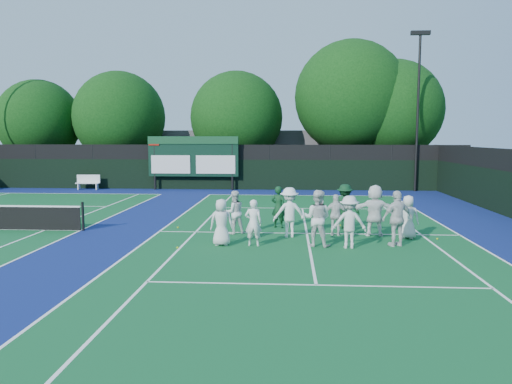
{
  "coord_description": "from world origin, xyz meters",
  "views": [
    {
      "loc": [
        -0.67,
        -17.06,
        3.55
      ],
      "look_at": [
        -2.0,
        3.0,
        1.3
      ],
      "focal_mm": 35.0,
      "sensor_mm": 36.0,
      "label": 1
    }
  ],
  "objects": [
    {
      "name": "clubhouse",
      "position": [
        -2.0,
        24.0,
        2.0
      ],
      "size": [
        18.0,
        6.0,
        4.0
      ],
      "primitive_type": "cube",
      "color": "#56565B",
      "rests_on": "ground"
    },
    {
      "name": "light_pole_right",
      "position": [
        7.5,
        15.7,
        6.3
      ],
      "size": [
        1.2,
        0.3,
        10.12
      ],
      "color": "black",
      "rests_on": "ground"
    },
    {
      "name": "tennis_ball_5",
      "position": [
        4.45,
        0.21,
        0.03
      ],
      "size": [
        0.07,
        0.07,
        0.07
      ],
      "primitive_type": "sphere",
      "color": "#ABCB17",
      "rests_on": "ground"
    },
    {
      "name": "tennis_ball_2",
      "position": [
        3.62,
        0.61,
        0.03
      ],
      "size": [
        0.07,
        0.07,
        0.07
      ],
      "primitive_type": "sphere",
      "color": "#ABCB17",
      "rests_on": "ground"
    },
    {
      "name": "player_back_0",
      "position": [
        -2.65,
        0.81,
        0.79
      ],
      "size": [
        0.95,
        0.86,
        1.59
      ],
      "primitive_type": "imported",
      "rotation": [
        0.0,
        0.0,
        3.56
      ],
      "color": "silver",
      "rests_on": "ground"
    },
    {
      "name": "player_front_3",
      "position": [
        1.25,
        -1.3,
        0.84
      ],
      "size": [
        1.09,
        0.63,
        1.69
      ],
      "primitive_type": "imported",
      "rotation": [
        0.0,
        0.0,
        3.15
      ],
      "color": "silver",
      "rests_on": "ground"
    },
    {
      "name": "tree_e",
      "position": [
        6.89,
        19.58,
        5.28
      ],
      "size": [
        7.03,
        7.03,
        8.98
      ],
      "color": "black",
      "rests_on": "ground"
    },
    {
      "name": "tree_a",
      "position": [
        -19.26,
        19.58,
        4.54
      ],
      "size": [
        6.13,
        6.13,
        7.76
      ],
      "color": "black",
      "rests_on": "ground"
    },
    {
      "name": "court_apron",
      "position": [
        -6.0,
        1.0,
        0.0
      ],
      "size": [
        34.0,
        32.0,
        0.01
      ],
      "primitive_type": "cube",
      "color": "navy",
      "rests_on": "ground"
    },
    {
      "name": "coach_right",
      "position": [
        1.49,
        2.11,
        0.86
      ],
      "size": [
        1.22,
        0.85,
        1.72
      ],
      "primitive_type": "imported",
      "rotation": [
        0.0,
        0.0,
        2.94
      ],
      "color": "#0E341A",
      "rests_on": "ground"
    },
    {
      "name": "tree_c",
      "position": [
        -4.37,
        19.58,
        4.74
      ],
      "size": [
        6.7,
        6.7,
        8.26
      ],
      "color": "black",
      "rests_on": "ground"
    },
    {
      "name": "player_back_1",
      "position": [
        -0.65,
        0.34,
        0.88
      ],
      "size": [
        1.23,
        0.82,
        1.76
      ],
      "primitive_type": "imported",
      "rotation": [
        0.0,
        0.0,
        3.29
      ],
      "color": "white",
      "rests_on": "ground"
    },
    {
      "name": "player_front_0",
      "position": [
        -2.85,
        -1.18,
        0.77
      ],
      "size": [
        0.79,
        0.54,
        1.54
      ],
      "primitive_type": "imported",
      "rotation": [
        0.0,
        0.0,
        3.22
      ],
      "color": "silver",
      "rests_on": "ground"
    },
    {
      "name": "coach_left",
      "position": [
        -1.06,
        2.1,
        0.82
      ],
      "size": [
        0.71,
        0.6,
        1.64
      ],
      "primitive_type": "imported",
      "rotation": [
        0.0,
        0.0,
        2.72
      ],
      "color": "#103A1D",
      "rests_on": "ground"
    },
    {
      "name": "tree_d",
      "position": [
        3.89,
        19.58,
        6.14
      ],
      "size": [
        8.06,
        8.06,
        10.38
      ],
      "color": "black",
      "rests_on": "ground"
    },
    {
      "name": "tennis_ball_1",
      "position": [
        1.39,
        2.63,
        0.03
      ],
      "size": [
        0.07,
        0.07,
        0.07
      ],
      "primitive_type": "sphere",
      "color": "#ABCB17",
      "rests_on": "ground"
    },
    {
      "name": "tennis_ball_0",
      "position": [
        -4.18,
        -1.74,
        0.03
      ],
      "size": [
        0.07,
        0.07,
        0.07
      ],
      "primitive_type": "sphere",
      "color": "#ABCB17",
      "rests_on": "ground"
    },
    {
      "name": "player_back_4",
      "position": [
        3.47,
        0.33,
        0.76
      ],
      "size": [
        0.83,
        0.63,
        1.52
      ],
      "primitive_type": "imported",
      "rotation": [
        0.0,
        0.0,
        2.94
      ],
      "color": "silver",
      "rests_on": "ground"
    },
    {
      "name": "tennis_ball_3",
      "position": [
        -4.95,
        1.73,
        0.03
      ],
      "size": [
        0.07,
        0.07,
        0.07
      ],
      "primitive_type": "sphere",
      "color": "#ABCB17",
      "rests_on": "ground"
    },
    {
      "name": "scoreboard",
      "position": [
        -7.01,
        15.59,
        2.19
      ],
      "size": [
        6.0,
        0.21,
        3.55
      ],
      "color": "black",
      "rests_on": "ground"
    },
    {
      "name": "tree_b",
      "position": [
        -13.11,
        19.58,
        4.78
      ],
      "size": [
        6.74,
        6.74,
        8.33
      ],
      "color": "black",
      "rests_on": "ground"
    },
    {
      "name": "back_fence",
      "position": [
        -6.0,
        16.0,
        1.36
      ],
      "size": [
        34.0,
        0.08,
        3.0
      ],
      "color": "black",
      "rests_on": "ground"
    },
    {
      "name": "player_back_2",
      "position": [
        1.02,
        0.71,
        0.75
      ],
      "size": [
        0.9,
        0.44,
        1.49
      ],
      "primitive_type": "imported",
      "rotation": [
        0.0,
        0.0,
        3.06
      ],
      "color": "silver",
      "rests_on": "ground"
    },
    {
      "name": "player_front_2",
      "position": [
        0.25,
        -1.08,
        0.92
      ],
      "size": [
        1.06,
        0.94,
        1.84
      ],
      "primitive_type": "imported",
      "rotation": [
        0.0,
        0.0,
        2.83
      ],
      "color": "silver",
      "rests_on": "ground"
    },
    {
      "name": "player_front_1",
      "position": [
        -1.8,
        -1.19,
        0.77
      ],
      "size": [
        0.58,
        0.4,
        1.53
      ],
      "primitive_type": "imported",
      "rotation": [
        0.0,
        0.0,
        3.08
      ],
      "color": "white",
      "rests_on": "ground"
    },
    {
      "name": "bench",
      "position": [
        -14.1,
        15.37,
        0.53
      ],
      "size": [
        1.57,
        0.47,
        0.99
      ],
      "color": "white",
      "rests_on": "ground"
    },
    {
      "name": "tennis_ball_4",
      "position": [
        1.35,
        4.15,
        0.03
      ],
      "size": [
        0.07,
        0.07,
        0.07
      ],
      "primitive_type": "sphere",
      "color": "#ABCB17",
      "rests_on": "ground"
    },
    {
      "name": "ground",
      "position": [
        0.0,
        0.0,
        0.0
      ],
      "size": [
        120.0,
        120.0,
        0.0
      ],
      "primitive_type": "plane",
      "color": "#1E3D10",
      "rests_on": "ground"
    },
    {
      "name": "player_back_3",
      "position": [
        2.39,
        0.77,
        0.92
      ],
      "size": [
        1.73,
        0.6,
        1.85
      ],
      "primitive_type": "imported",
      "rotation": [
        0.0,
        0.0,
        3.11
      ],
      "color": "white",
      "rests_on": "ground"
    },
    {
      "name": "player_front_4",
      "position": [
        2.82,
        -0.94,
        0.91
      ],
      "size": [
        1.16,
        0.79,
        1.82
      ],
      "primitive_type": "imported",
      "rotation": [
        0.0,
        0.0,
        3.5
      ],
      "color": "silver",
      "rests_on": "ground"
    },
    {
      "name": "near_court",
      "position": [
        0.0,
        1.0,
        0.01
      ],
      "size": [
        11.05,
        23.85,
        0.01
      ],
      "color": "#12582A",
      "rests_on": "ground"
    }
  ]
}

